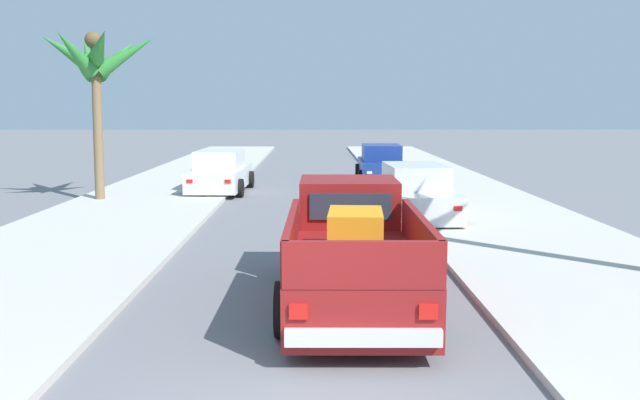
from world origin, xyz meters
TOP-DOWN VIEW (x-y plane):
  - sidewalk_left at (-5.19, 12.00)m, footprint 4.88×60.00m
  - sidewalk_right at (5.19, 12.00)m, footprint 4.88×60.00m
  - curb_left at (-4.15, 12.00)m, footprint 0.16×60.00m
  - curb_right at (4.15, 12.00)m, footprint 0.16×60.00m
  - pickup_truck at (0.79, 4.61)m, footprint 2.27×5.24m
  - car_left_near at (2.99, 20.54)m, footprint 2.12×4.30m
  - car_right_near at (-3.19, 17.46)m, footprint 2.15×4.31m
  - car_left_mid at (2.96, 11.80)m, footprint 2.17×4.32m
  - palm_tree_left_mid at (-6.69, 15.24)m, footprint 3.76×3.97m

SIDE VIEW (x-z plane):
  - curb_left at x=-4.15m, z-range 0.00..0.10m
  - curb_right at x=4.15m, z-range 0.00..0.10m
  - sidewalk_left at x=-5.19m, z-range 0.00..0.12m
  - sidewalk_right at x=5.19m, z-range 0.00..0.12m
  - car_left_near at x=2.99m, z-range -0.06..1.48m
  - car_right_near at x=-3.19m, z-range -0.06..1.48m
  - car_left_mid at x=2.96m, z-range -0.06..1.48m
  - pickup_truck at x=0.79m, z-range -0.11..1.69m
  - palm_tree_left_mid at x=-6.69m, z-range 1.77..7.29m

